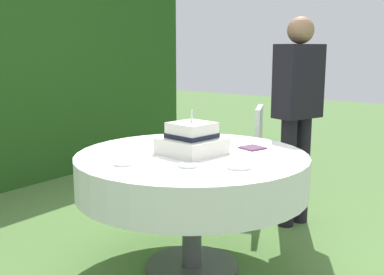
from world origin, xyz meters
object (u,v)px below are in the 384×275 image
(garden_chair, at_px, (246,148))
(standing_person, at_px, (297,107))
(napkin_stack, at_px, (252,148))
(serving_plate_far, at_px, (239,167))
(wedding_cake, at_px, (192,140))
(cake_table, at_px, (192,173))
(serving_plate_near, at_px, (123,164))
(serving_plate_left, at_px, (188,165))

(garden_chair, xyz_separation_m, standing_person, (-0.08, -0.48, 0.39))
(napkin_stack, height_order, standing_person, standing_person)
(serving_plate_far, distance_m, napkin_stack, 0.51)
(serving_plate_far, bearing_deg, wedding_cake, 71.61)
(napkin_stack, bearing_deg, cake_table, 147.09)
(garden_chair, bearing_deg, serving_plate_far, -152.08)
(cake_table, bearing_deg, garden_chair, 13.52)
(serving_plate_near, height_order, napkin_stack, serving_plate_near)
(serving_plate_far, height_order, garden_chair, garden_chair)
(wedding_cake, height_order, standing_person, standing_person)
(wedding_cake, bearing_deg, serving_plate_near, 162.67)
(napkin_stack, bearing_deg, serving_plate_left, 174.53)
(cake_table, height_order, serving_plate_left, serving_plate_left)
(wedding_cake, distance_m, serving_plate_near, 0.48)
(cake_table, height_order, wedding_cake, wedding_cake)
(cake_table, distance_m, serving_plate_near, 0.48)
(serving_plate_left, xyz_separation_m, garden_chair, (1.43, 0.45, -0.21))
(cake_table, height_order, napkin_stack, napkin_stack)
(serving_plate_left, bearing_deg, standing_person, -1.30)
(napkin_stack, bearing_deg, serving_plate_far, -159.01)
(wedding_cake, relative_size, serving_plate_far, 2.80)
(wedding_cake, height_order, garden_chair, wedding_cake)
(garden_chair, bearing_deg, serving_plate_near, -175.06)
(cake_table, height_order, standing_person, standing_person)
(wedding_cake, distance_m, serving_plate_far, 0.44)
(serving_plate_near, height_order, standing_person, standing_person)
(cake_table, height_order, serving_plate_near, serving_plate_near)
(cake_table, xyz_separation_m, napkin_stack, (0.35, -0.22, 0.13))
(wedding_cake, bearing_deg, standing_person, -10.38)
(serving_plate_far, bearing_deg, serving_plate_near, 119.70)
(garden_chair, bearing_deg, napkin_stack, -148.42)
(wedding_cake, distance_m, napkin_stack, 0.42)
(standing_person, bearing_deg, wedding_cake, 169.62)
(cake_table, xyz_separation_m, standing_person, (1.09, -0.20, 0.31))
(serving_plate_left, relative_size, napkin_stack, 0.89)
(garden_chair, bearing_deg, wedding_cake, -166.48)
(cake_table, distance_m, napkin_stack, 0.43)
(serving_plate_near, relative_size, serving_plate_far, 0.81)
(serving_plate_left, distance_m, napkin_stack, 0.61)
(cake_table, distance_m, wedding_cake, 0.20)
(cake_table, relative_size, wedding_cake, 3.76)
(serving_plate_near, distance_m, napkin_stack, 0.87)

